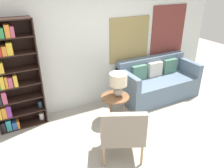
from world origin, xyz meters
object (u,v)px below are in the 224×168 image
Objects in this scene: table_lamp at (118,82)px; couch at (157,83)px; bookshelf at (8,77)px; side_table at (115,99)px; armchair at (123,131)px.

couch is at bearing 17.35° from table_lamp.
bookshelf is 1.94m from side_table.
side_table is (-1.33, -0.39, 0.12)m from couch.
table_lamp is at bearing 64.23° from armchair.
bookshelf reaches higher than couch.
table_lamp reaches higher than couch.
armchair is at bearing -112.80° from side_table.
armchair is at bearing -141.50° from couch.
bookshelf is 3.66× the size of side_table.
side_table is at bearing -20.64° from bookshelf.
side_table is 1.18× the size of table_lamp.
armchair is at bearing -51.49° from bookshelf.
bookshelf is 1.93m from table_lamp.
table_lamp reaches higher than armchair.
table_lamp is at bearing -162.65° from couch.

